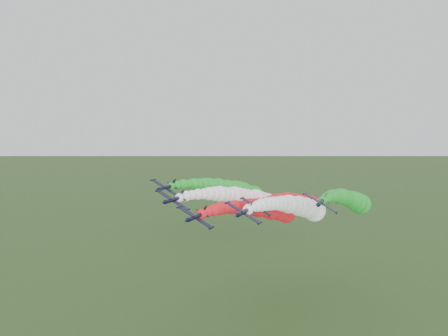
% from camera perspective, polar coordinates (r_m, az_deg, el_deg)
% --- Properties ---
extents(jet_lead, '(12.10, 74.26, 16.31)m').
position_cam_1_polar(jet_lead, '(140.50, 5.68, -5.48)').
color(jet_lead, black).
rests_on(jet_lead, ground).
extents(jet_inner_left, '(12.14, 74.30, 16.35)m').
position_cam_1_polar(jet_inner_left, '(147.98, 3.17, -4.00)').
color(jet_inner_left, black).
rests_on(jet_inner_left, ground).
extents(jet_inner_right, '(12.67, 74.83, 16.88)m').
position_cam_1_polar(jet_inner_right, '(144.77, 9.94, -5.06)').
color(jet_inner_right, black).
rests_on(jet_inner_right, ground).
extents(jet_outer_left, '(12.14, 74.30, 16.35)m').
position_cam_1_polar(jet_outer_left, '(162.07, 1.55, -2.85)').
color(jet_outer_left, black).
rests_on(jet_outer_left, ground).
extents(jet_outer_right, '(12.50, 74.66, 16.71)m').
position_cam_1_polar(jet_outer_right, '(155.57, 16.35, -4.11)').
color(jet_outer_right, black).
rests_on(jet_outer_right, ground).
extents(jet_trail, '(12.65, 74.81, 16.86)m').
position_cam_1_polar(jet_trail, '(163.82, 10.40, -4.60)').
color(jet_trail, black).
rests_on(jet_trail, ground).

